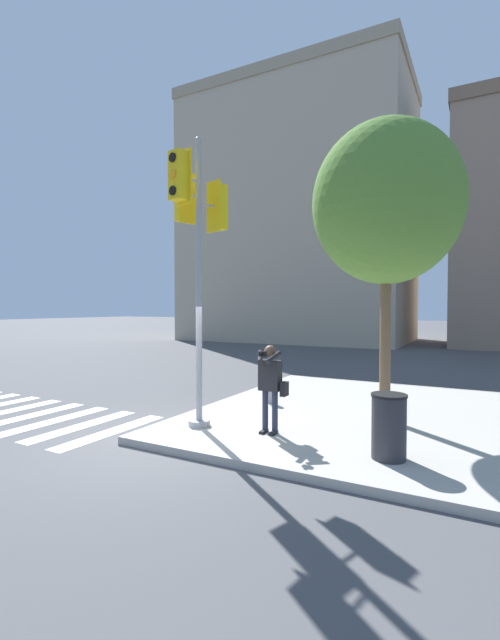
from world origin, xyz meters
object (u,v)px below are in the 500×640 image
(trash_bin, at_px, (389,426))
(fire_hydrant, at_px, (269,390))
(traffic_signal_pole, at_px, (196,230))
(person_photographer, at_px, (271,381))
(street_tree, at_px, (387,204))

(trash_bin, bearing_deg, fire_hydrant, 141.80)
(traffic_signal_pole, bearing_deg, trash_bin, -2.06)
(person_photographer, bearing_deg, trash_bin, -8.98)
(person_photographer, xyz_separation_m, street_tree, (1.68, 1.98, 3.49))
(trash_bin, bearing_deg, traffic_signal_pole, 177.94)
(traffic_signal_pole, height_order, person_photographer, traffic_signal_pole)
(traffic_signal_pole, distance_m, person_photographer, 3.28)
(trash_bin, bearing_deg, person_photographer, 171.02)
(street_tree, bearing_deg, fire_hydrant, 174.26)
(traffic_signal_pole, height_order, fire_hydrant, traffic_signal_pole)
(fire_hydrant, bearing_deg, person_photographer, -63.69)
(traffic_signal_pole, relative_size, trash_bin, 5.60)
(traffic_signal_pole, bearing_deg, fire_hydrant, 80.37)
(street_tree, bearing_deg, trash_bin, -77.59)
(traffic_signal_pole, bearing_deg, person_photographer, 7.88)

